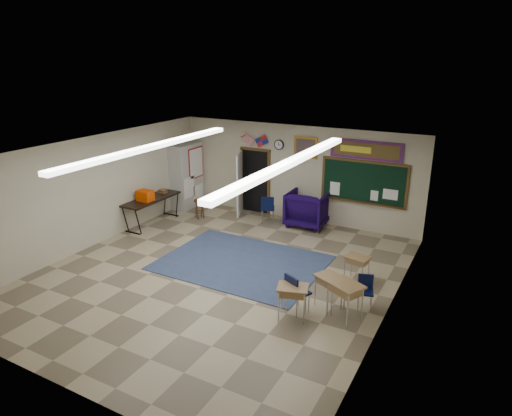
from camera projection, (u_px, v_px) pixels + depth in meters
The scene contains 25 objects.
floor at pixel (218, 274), 11.03m from camera, with size 9.00×9.00×0.00m, color tan.
back_wall at pixel (295, 173), 14.30m from camera, with size 8.00×0.04×3.00m, color beige.
front_wall at pixel (51, 305), 6.80m from camera, with size 8.00×0.04×3.00m, color beige.
left_wall at pixel (92, 192), 12.35m from camera, with size 0.04×9.00×3.00m, color beige.
right_wall at pixel (391, 249), 8.75m from camera, with size 0.04×9.00×3.00m, color beige.
ceiling at pixel (214, 152), 10.07m from camera, with size 8.00×9.00×0.04m, color white.
area_rug at pixel (242, 263), 11.60m from camera, with size 4.00×3.00×0.02m, color #344464.
fluorescent_strips at pixel (214, 154), 10.08m from camera, with size 3.86×6.00×0.10m, color white, non-canonical shape.
doorway at pixel (251, 182), 14.99m from camera, with size 1.10×0.89×2.16m.
chalkboard at pixel (363, 183), 13.28m from camera, with size 2.55×0.14×1.30m.
bulletin_board at pixel (366, 150), 12.97m from camera, with size 2.10×0.05×0.55m.
framed_art_print at pixel (306, 147), 13.84m from camera, with size 0.75×0.05×0.65m.
wall_clock at pixel (279, 145), 14.24m from camera, with size 0.32×0.05×0.32m.
wall_flags at pixel (255, 138), 14.56m from camera, with size 1.16×0.06×0.70m, color red, non-canonical shape.
storage_cabinet at pixel (187, 176), 15.56m from camera, with size 0.59×1.25×2.20m.
wingback_armchair at pixel (308, 209), 13.98m from camera, with size 1.17×1.20×1.09m, color #110431.
student_chair_reading at pixel (268, 209), 14.27m from camera, with size 0.45×0.45×0.89m, color black, non-canonical shape.
student_chair_desk_a at pixel (298, 293), 9.28m from camera, with size 0.43×0.43×0.87m, color black, non-canonical shape.
student_chair_desk_b at pixel (365, 293), 9.47m from camera, with size 0.35×0.35×0.70m, color black, non-canonical shape.
student_desk_front_left at pixel (330, 290), 9.45m from camera, with size 0.74×0.68×0.72m.
student_desk_front_right at pixel (357, 268), 10.55m from camera, with size 0.60×0.50×0.64m.
student_desk_back_left at pixel (292, 301), 9.05m from camera, with size 0.71×0.61×0.72m.
student_desk_back_right at pixel (345, 299), 9.02m from camera, with size 0.82×0.74×0.80m.
folding_table at pixel (152, 210), 14.11m from camera, with size 0.69×2.04×1.16m.
wooden_stool at pixel (200, 209), 14.67m from camera, with size 0.35×0.35×0.61m.
Camera 1 is at (5.54, -8.29, 5.07)m, focal length 32.00 mm.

